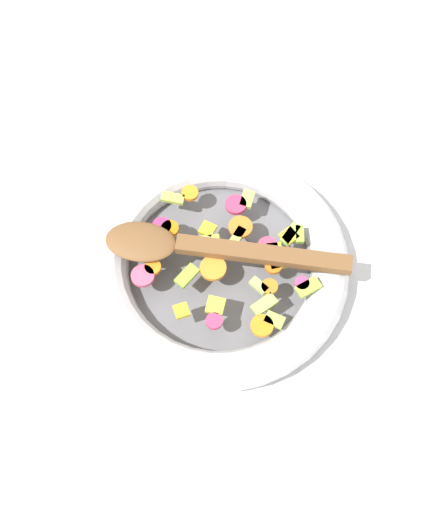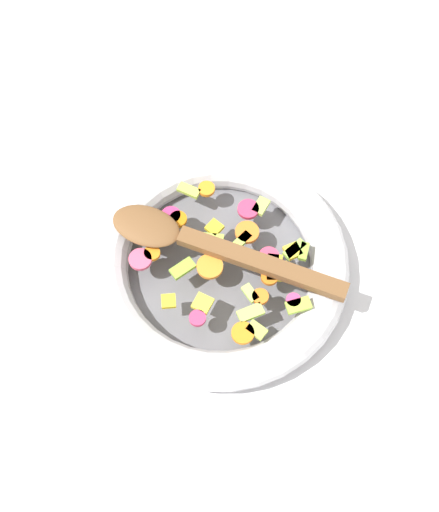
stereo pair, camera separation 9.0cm
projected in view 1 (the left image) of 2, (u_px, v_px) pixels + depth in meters
The scene contains 4 objects.
ground_plane at pixel (220, 272), 0.95m from camera, with size 4.00×4.00×0.00m, color silver.
skillet at pixel (220, 265), 0.93m from camera, with size 0.34×0.34×0.05m.
chopped_vegetables at pixel (229, 257), 0.90m from camera, with size 0.25×0.21×0.01m.
wooden_spoon at pixel (200, 249), 0.89m from camera, with size 0.31×0.06×0.01m.
Camera 1 is at (0.03, -0.39, 0.86)m, focal length 50.00 mm.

